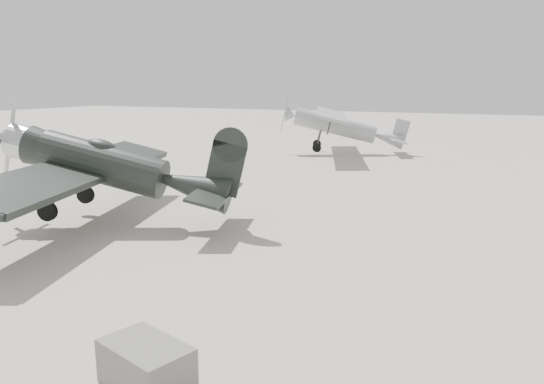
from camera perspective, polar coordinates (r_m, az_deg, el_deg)
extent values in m
plane|color=#9C958B|center=(16.45, -4.35, -6.04)|extent=(160.00, 160.00, 0.00)
cylinder|color=black|center=(19.57, -17.63, 2.71)|extent=(4.61, 2.64, 1.40)
cone|color=black|center=(18.40, -8.29, 2.76)|extent=(2.87, 2.01, 1.30)
cylinder|color=#B2B5B7|center=(21.04, -25.17, 2.74)|extent=(1.23, 1.45, 1.24)
cone|color=#B2B5B7|center=(21.37, -26.53, 2.75)|extent=(0.50, 0.64, 0.56)
cube|color=#B2B5B7|center=(21.33, -26.37, 2.75)|extent=(0.11, 0.19, 2.60)
ellipsoid|color=black|center=(19.57, -18.27, 4.51)|extent=(1.25, 0.98, 0.46)
cube|color=black|center=(19.93, -19.39, 1.73)|extent=(5.57, 12.07, 0.22)
cube|color=black|center=(18.19, -5.87, 2.88)|extent=(2.30, 4.33, 0.10)
cube|color=black|center=(18.05, -5.46, 5.54)|extent=(1.17, 0.45, 1.80)
cylinder|color=black|center=(19.23, -21.98, -2.97)|extent=(0.70, 0.35, 0.68)
cylinder|color=black|center=(21.54, -18.49, -1.22)|extent=(0.70, 0.35, 0.68)
cylinder|color=#333333|center=(19.08, -22.14, -1.02)|extent=(0.14, 0.14, 1.40)
cylinder|color=#333333|center=(21.41, -18.61, 0.53)|extent=(0.14, 0.14, 1.40)
cylinder|color=black|center=(18.22, -5.08, 1.38)|extent=(0.23, 0.14, 0.22)
cylinder|color=#95979A|center=(38.44, 6.77, 7.11)|extent=(5.91, 3.14, 1.23)
cone|color=#95979A|center=(38.76, 12.63, 6.94)|extent=(2.28, 1.74, 1.12)
cone|color=#95979A|center=(38.48, 1.89, 7.18)|extent=(1.03, 1.33, 1.17)
cube|color=#95979A|center=(38.51, 1.22, 7.19)|extent=(0.11, 0.17, 2.47)
cube|color=#95979A|center=(38.38, 6.12, 8.15)|extent=(6.20, 12.33, 0.20)
cube|color=#95979A|center=(38.83, 13.46, 7.00)|extent=(2.25, 3.93, 0.09)
cube|color=#95979A|center=(38.80, 13.67, 8.06)|extent=(0.98, 0.43, 1.46)
cylinder|color=black|center=(37.37, 5.38, 4.38)|extent=(0.64, 0.36, 0.63)
cylinder|color=black|center=(39.82, 5.37, 4.82)|extent=(0.64, 0.36, 0.63)
cylinder|color=#333333|center=(37.30, 5.40, 5.35)|extent=(0.13, 0.13, 1.35)
cylinder|color=#333333|center=(39.75, 5.39, 5.74)|extent=(0.13, 0.13, 1.35)
cylinder|color=black|center=(38.89, 13.76, 6.41)|extent=(0.22, 0.14, 0.20)
cube|color=slate|center=(9.48, -13.37, -17.71)|extent=(1.75, 1.37, 0.77)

